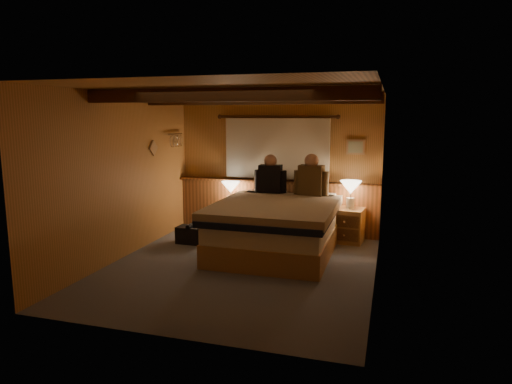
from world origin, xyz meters
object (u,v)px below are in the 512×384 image
at_px(lamp_left, 231,189).
at_px(duffel_bag, 191,234).
at_px(bed, 277,226).
at_px(nightstand_right, 347,225).
at_px(lamp_right, 351,189).
at_px(person_left, 270,177).
at_px(nightstand_left, 230,219).
at_px(person_right, 311,178).

bearing_deg(lamp_left, duffel_bag, -115.53).
bearing_deg(bed, duffel_bag, 176.86).
relative_size(nightstand_right, lamp_right, 1.23).
bearing_deg(lamp_left, nightstand_right, -0.27).
xyz_separation_m(lamp_right, person_left, (-1.34, -0.08, 0.16)).
bearing_deg(lamp_left, nightstand_left, 137.99).
height_order(nightstand_right, lamp_left, lamp_left).
height_order(nightstand_left, person_left, person_left).
relative_size(bed, nightstand_right, 4.08).
height_order(nightstand_right, lamp_right, lamp_right).
height_order(nightstand_left, person_right, person_right).
height_order(nightstand_right, person_right, person_right).
height_order(nightstand_left, lamp_left, lamp_left).
bearing_deg(lamp_left, person_right, -5.01).
xyz_separation_m(nightstand_left, person_right, (1.46, -0.14, 0.81)).
xyz_separation_m(bed, person_right, (0.38, 0.78, 0.65)).
distance_m(nightstand_right, person_right, 0.99).
relative_size(nightstand_left, lamp_left, 1.18).
bearing_deg(person_right, nightstand_left, -179.18).
bearing_deg(lamp_right, nightstand_left, -179.59).
xyz_separation_m(bed, person_left, (-0.33, 0.86, 0.64)).
distance_m(bed, person_left, 1.12).
xyz_separation_m(bed, duffel_bag, (-1.46, 0.08, -0.26)).
bearing_deg(lamp_right, person_left, -176.75).
xyz_separation_m(lamp_left, duffel_bag, (-0.39, -0.83, -0.65)).
height_order(nightstand_left, nightstand_right, nightstand_right).
height_order(bed, nightstand_right, bed).
bearing_deg(person_left, lamp_right, 1.17).
xyz_separation_m(lamp_left, person_left, (0.73, -0.05, 0.24)).
bearing_deg(person_left, bed, -71.17).
height_order(lamp_left, person_left, person_left).
bearing_deg(lamp_right, duffel_bag, -160.90).
distance_m(nightstand_left, lamp_left, 0.55).
bearing_deg(bed, lamp_right, 43.03).
bearing_deg(nightstand_right, lamp_left, -174.16).
relative_size(lamp_left, person_right, 0.60).
xyz_separation_m(nightstand_right, duffel_bag, (-2.44, -0.82, -0.14)).
height_order(lamp_right, person_right, person_right).
xyz_separation_m(lamp_right, duffel_bag, (-2.47, -0.86, -0.74)).
bearing_deg(lamp_right, person_right, -165.99).
distance_m(nightstand_right, duffel_bag, 2.58).
relative_size(lamp_right, person_left, 0.67).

